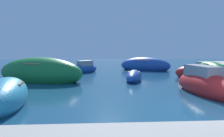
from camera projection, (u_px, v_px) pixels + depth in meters
ground at (217, 113)px, 7.01m from camera, size 80.00×80.00×0.00m
moored_boat_0 at (5, 96)px, 7.91m from camera, size 2.42×4.28×1.44m
moored_boat_2 at (83, 69)px, 19.53m from camera, size 3.27×3.02×1.38m
moored_boat_3 at (40, 73)px, 14.02m from camera, size 6.79×4.31×2.19m
moored_boat_4 at (211, 68)px, 20.21m from camera, size 1.75×4.75×1.32m
moored_boat_5 at (206, 85)px, 10.05m from camera, size 2.09×4.87×1.72m
moored_boat_6 at (201, 74)px, 15.20m from camera, size 4.03×3.76×1.38m
moored_boat_7 at (145, 66)px, 21.60m from camera, size 5.74×4.18×1.80m
moored_boat_8 at (134, 77)px, 14.49m from camera, size 1.90×3.47×0.97m
moored_boat_9 at (22, 67)px, 19.57m from camera, size 2.80×4.88×1.71m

